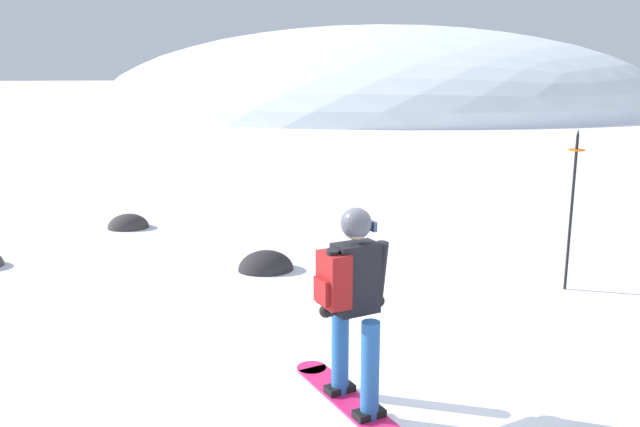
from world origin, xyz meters
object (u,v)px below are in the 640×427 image
Objects in this scene: snowboarder_main at (352,304)px; rock_dark at (129,228)px; piste_marker_near at (572,200)px; rock_mid at (266,270)px.

rock_dark is (-2.59, 6.84, -0.92)m from snowboarder_main.
snowboarder_main is 4.19m from piste_marker_near.
snowboarder_main is at bearing -69.24° from rock_dark.
rock_mid is (-3.74, 1.46, -1.17)m from piste_marker_near.
snowboarder_main is at bearing -84.52° from rock_mid.
piste_marker_near is at bearing -21.38° from rock_mid.
piste_marker_near reaches higher than snowboarder_main.
snowboarder_main is at bearing -143.45° from piste_marker_near.
piste_marker_near is at bearing 36.55° from snowboarder_main.
rock_mid is at bearing 95.48° from snowboarder_main.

